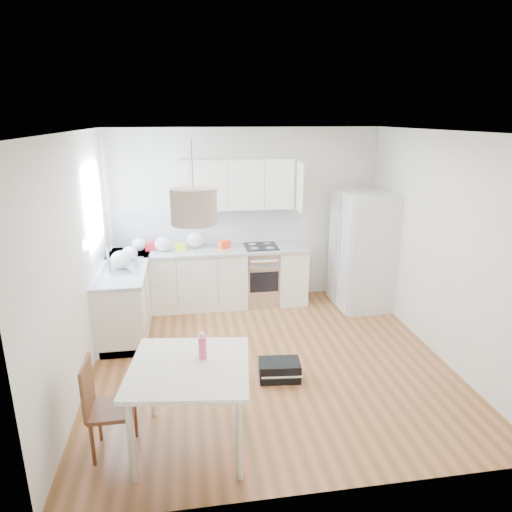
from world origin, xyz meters
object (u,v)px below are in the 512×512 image
(dining_table, at_px, (190,375))
(dining_chair, at_px, (112,407))
(gym_bag, at_px, (279,370))
(refrigerator, at_px, (363,250))

(dining_table, xyz_separation_m, dining_chair, (-0.67, 0.02, -0.27))
(dining_table, height_order, gym_bag, dining_table)
(refrigerator, relative_size, dining_chair, 2.01)
(refrigerator, bearing_deg, dining_chair, -141.87)
(refrigerator, height_order, gym_bag, refrigerator)
(dining_chair, bearing_deg, gym_bag, 29.14)
(dining_chair, relative_size, gym_bag, 1.95)
(refrigerator, height_order, dining_chair, refrigerator)
(dining_chair, distance_m, gym_bag, 1.94)
(refrigerator, height_order, dining_table, refrigerator)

